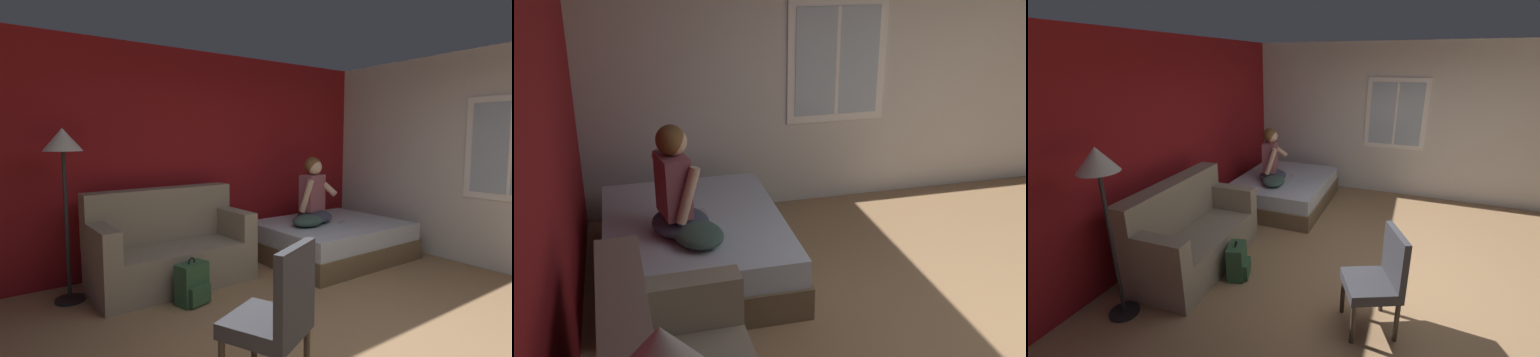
# 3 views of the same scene
# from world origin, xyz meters

# --- Properties ---
(wall_back_accent) EXTENTS (10.64, 0.16, 2.70)m
(wall_back_accent) POSITION_xyz_m (0.00, 3.05, 1.35)
(wall_back_accent) COLOR maroon
(wall_back_accent) RESTS_ON ground
(bed) EXTENTS (1.88, 1.50, 0.48)m
(bed) POSITION_xyz_m (1.62, 2.06, 0.24)
(bed) COLOR brown
(bed) RESTS_ON ground
(couch) EXTENTS (1.72, 0.86, 1.04)m
(couch) POSITION_xyz_m (-0.54, 2.41, 0.39)
(couch) COLOR gray
(couch) RESTS_ON ground
(side_chair) EXTENTS (0.61, 0.61, 0.98)m
(side_chair) POSITION_xyz_m (-0.81, 0.18, 0.53)
(side_chair) COLOR #382D23
(side_chair) RESTS_ON ground
(person_seated) EXTENTS (0.60, 0.54, 0.88)m
(person_seated) POSITION_xyz_m (1.41, 2.20, 0.84)
(person_seated) COLOR #383D51
(person_seated) RESTS_ON bed
(backpack) EXTENTS (0.34, 0.30, 0.46)m
(backpack) POSITION_xyz_m (-0.59, 1.76, 0.19)
(backpack) COLOR #2D5133
(backpack) RESTS_ON ground
(throw_pillow) EXTENTS (0.57, 0.49, 0.14)m
(throw_pillow) POSITION_xyz_m (1.20, 2.08, 0.55)
(throw_pillow) COLOR #385147
(throw_pillow) RESTS_ON bed
(cell_phone) EXTENTS (0.15, 0.09, 0.01)m
(cell_phone) POSITION_xyz_m (1.71, 1.96, 0.48)
(cell_phone) COLOR #B7B7BC
(cell_phone) RESTS_ON bed
(floor_lamp) EXTENTS (0.36, 0.36, 1.70)m
(floor_lamp) POSITION_xyz_m (-1.56, 2.52, 1.43)
(floor_lamp) COLOR black
(floor_lamp) RESTS_ON ground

